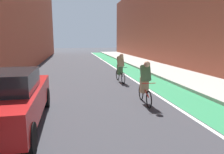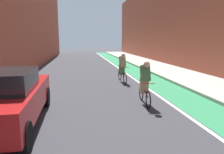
# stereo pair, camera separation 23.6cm
# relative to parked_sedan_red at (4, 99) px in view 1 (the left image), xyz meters

# --- Properties ---
(ground_plane) EXTENTS (98.58, 98.58, 0.00)m
(ground_plane) POSITION_rel_parked_sedan_red_xyz_m (2.96, 8.40, -0.79)
(ground_plane) COLOR #38383D
(bike_lane_paint) EXTENTS (1.60, 44.81, 0.00)m
(bike_lane_paint) POSITION_rel_parked_sedan_red_xyz_m (6.17, 10.40, -0.78)
(bike_lane_paint) COLOR #2D8451
(bike_lane_paint) RESTS_ON ground
(lane_divider_stripe) EXTENTS (0.12, 44.81, 0.00)m
(lane_divider_stripe) POSITION_rel_parked_sedan_red_xyz_m (5.27, 10.40, -0.78)
(lane_divider_stripe) COLOR white
(lane_divider_stripe) RESTS_ON ground
(sidewalk_right) EXTENTS (3.11, 44.81, 0.14)m
(sidewalk_right) POSITION_rel_parked_sedan_red_xyz_m (8.52, 10.40, -0.72)
(sidewalk_right) COLOR #A8A59E
(sidewalk_right) RESTS_ON ground
(building_facade_right) EXTENTS (2.40, 40.81, 8.80)m
(building_facade_right) POSITION_rel_parked_sedan_red_xyz_m (11.28, 12.40, 3.62)
(building_facade_right) COLOR #9E4C38
(building_facade_right) RESTS_ON ground
(parked_sedan_red) EXTENTS (1.99, 4.26, 1.53)m
(parked_sedan_red) POSITION_rel_parked_sedan_red_xyz_m (0.00, 0.00, 0.00)
(parked_sedan_red) COLOR red
(parked_sedan_red) RESTS_ON ground
(cyclist_trailing) EXTENTS (0.48, 1.66, 1.58)m
(cyclist_trailing) POSITION_rel_parked_sedan_red_xyz_m (4.33, 1.30, 0.06)
(cyclist_trailing) COLOR black
(cyclist_trailing) RESTS_ON ground
(cyclist_far) EXTENTS (0.48, 1.66, 1.59)m
(cyclist_far) POSITION_rel_parked_sedan_red_xyz_m (4.37, 5.36, 0.02)
(cyclist_far) COLOR black
(cyclist_far) RESTS_ON ground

